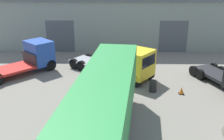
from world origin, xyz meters
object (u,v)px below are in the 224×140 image
Objects in this scene: flatbed_truck_blue at (30,58)px; oil_drum at (153,86)px; container_trailer_green at (106,101)px; traffic_cone at (181,91)px; flatbed_truck_yellow at (126,64)px.

oil_drum is at bearing -66.88° from flatbed_truck_blue.
container_trailer_green reaches higher than oil_drum.
traffic_cone is (2.10, -0.41, -0.19)m from oil_drum.
flatbed_truck_blue is 11.51m from oil_drum.
flatbed_truck_blue is at bearing 40.96° from container_trailer_green.
flatbed_truck_yellow reaches higher than traffic_cone.
oil_drum is (3.34, 6.58, -2.11)m from container_trailer_green.
traffic_cone is (12.77, -4.62, -1.06)m from flatbed_truck_blue.
flatbed_truck_yellow is (1.38, 9.29, -1.27)m from container_trailer_green.
container_trailer_green is 20.73× the size of traffic_cone.
flatbed_truck_blue is at bearing -152.78° from flatbed_truck_yellow.
flatbed_truck_blue is 13.62m from traffic_cone.
flatbed_truck_yellow reaches higher than oil_drum.
oil_drum is (1.97, -2.71, -0.84)m from flatbed_truck_yellow.
flatbed_truck_blue is 7.65× the size of oil_drum.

